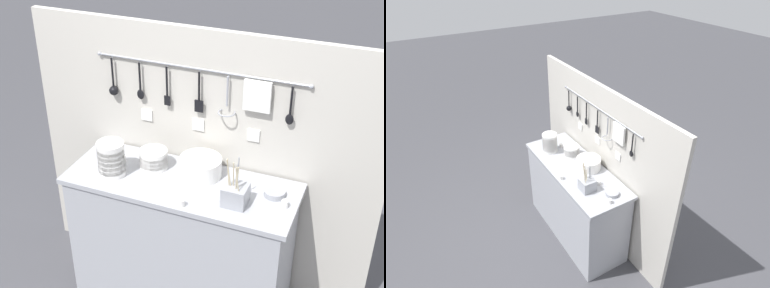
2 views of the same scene
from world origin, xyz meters
TOP-DOWN VIEW (x-y plane):
  - ground_plane at (0.00, 0.00)m, footprint 20.00×20.00m
  - counter at (0.00, 0.00)m, footprint 1.29×0.48m
  - back_wall at (0.00, 0.28)m, footprint 2.09×0.11m
  - bowl_stack_tall_left at (-0.20, 0.07)m, footprint 0.16×0.16m
  - bowl_stack_short_front at (-0.38, -0.08)m, footprint 0.15×0.15m
  - plate_stack at (0.07, 0.10)m, footprint 0.24×0.24m
  - steel_mixing_bowl at (0.51, 0.07)m, footprint 0.11×0.11m
  - cutlery_caddy at (0.34, -0.08)m, footprint 0.12×0.12m
  - cup_centre at (0.09, -0.20)m, footprint 0.04×0.04m
  - cup_edge_near at (0.33, 0.05)m, footprint 0.04×0.04m
  - cup_back_right at (-0.39, 0.06)m, footprint 0.04×0.04m
  - cup_front_right at (0.58, -0.01)m, footprint 0.04×0.04m

SIDE VIEW (x-z plane):
  - ground_plane at x=0.00m, z-range 0.00..0.00m
  - counter at x=0.00m, z-range 0.00..0.86m
  - back_wall at x=0.00m, z-range 0.00..1.65m
  - steel_mixing_bowl at x=0.51m, z-range 0.86..0.89m
  - cup_centre at x=0.09m, z-range 0.86..0.90m
  - cup_edge_near at x=0.33m, z-range 0.86..0.90m
  - cup_back_right at x=-0.39m, z-range 0.86..0.90m
  - cup_front_right at x=0.58m, z-range 0.86..0.90m
  - plate_stack at x=0.07m, z-range 0.86..0.97m
  - bowl_stack_tall_left at x=-0.20m, z-range 0.86..0.97m
  - cutlery_caddy at x=0.34m, z-range 0.78..1.05m
  - bowl_stack_short_front at x=-0.38m, z-range 0.86..1.06m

